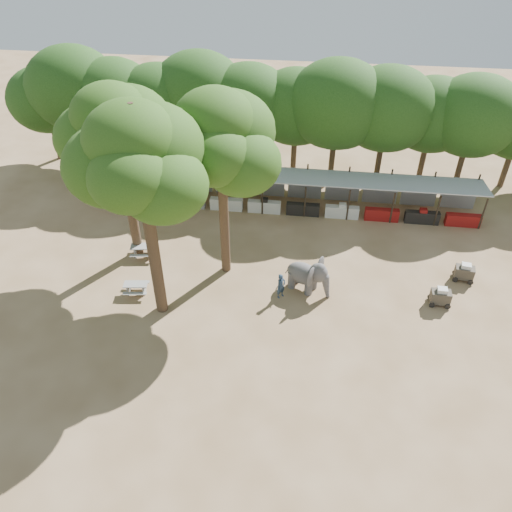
# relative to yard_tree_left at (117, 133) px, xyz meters

# --- Properties ---
(ground) EXTENTS (100.00, 100.00, 0.00)m
(ground) POSITION_rel_yard_tree_left_xyz_m (9.13, -7.19, -8.20)
(ground) COLOR brown
(ground) RESTS_ON ground
(vendor_stalls) EXTENTS (28.00, 2.99, 2.80)m
(vendor_stalls) POSITION_rel_yard_tree_left_xyz_m (9.13, 6.65, -7.02)
(vendor_stalls) COLOR #9A9DA2
(vendor_stalls) RESTS_ON ground
(yard_tree_left) EXTENTS (7.10, 6.90, 11.02)m
(yard_tree_left) POSITION_rel_yard_tree_left_xyz_m (0.00, 0.00, 0.00)
(yard_tree_left) COLOR #332316
(yard_tree_left) RESTS_ON ground
(yard_tree_center) EXTENTS (7.10, 6.90, 12.04)m
(yard_tree_center) POSITION_rel_yard_tree_left_xyz_m (3.00, -5.00, 1.01)
(yard_tree_center) COLOR #332316
(yard_tree_center) RESTS_ON ground
(yard_tree_back) EXTENTS (7.10, 6.90, 11.36)m
(yard_tree_back) POSITION_rel_yard_tree_left_xyz_m (6.00, -1.00, 0.34)
(yard_tree_back) COLOR #332316
(yard_tree_back) RESTS_ON ground
(backdrop_trees) EXTENTS (46.46, 5.95, 8.33)m
(backdrop_trees) POSITION_rel_yard_tree_left_xyz_m (9.13, 11.81, -2.69)
(backdrop_trees) COLOR #332316
(backdrop_trees) RESTS_ON ground
(elephant) EXTENTS (2.92, 2.33, 2.19)m
(elephant) POSITION_rel_yard_tree_left_xyz_m (11.25, -2.44, -7.10)
(elephant) COLOR #474444
(elephant) RESTS_ON ground
(handler) EXTENTS (0.69, 0.69, 1.63)m
(handler) POSITION_rel_yard_tree_left_xyz_m (9.73, -3.29, -7.39)
(handler) COLOR #26384C
(handler) RESTS_ON ground
(picnic_table_near) EXTENTS (1.53, 1.42, 0.69)m
(picnic_table_near) POSITION_rel_yard_tree_left_xyz_m (1.26, -4.04, -7.75)
(picnic_table_near) COLOR gray
(picnic_table_near) RESTS_ON ground
(picnic_table_far) EXTENTS (1.75, 1.62, 0.78)m
(picnic_table_far) POSITION_rel_yard_tree_left_xyz_m (0.60, -0.49, -7.69)
(picnic_table_far) COLOR gray
(picnic_table_far) RESTS_ON ground
(cart_front) EXTENTS (1.22, 0.81, 1.18)m
(cart_front) POSITION_rel_yard_tree_left_xyz_m (18.83, -2.77, -7.62)
(cart_front) COLOR #352E25
(cart_front) RESTS_ON ground
(cart_back) EXTENTS (1.33, 0.98, 1.19)m
(cart_back) POSITION_rel_yard_tree_left_xyz_m (20.62, -0.35, -7.62)
(cart_back) COLOR #352E25
(cart_back) RESTS_ON ground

